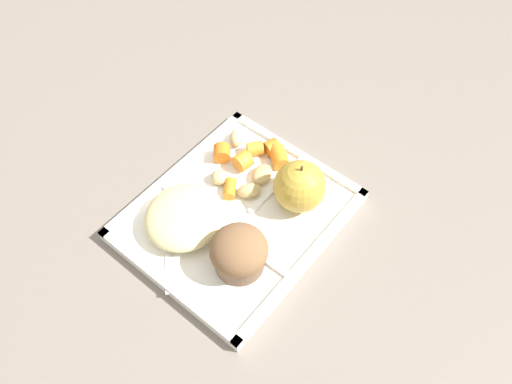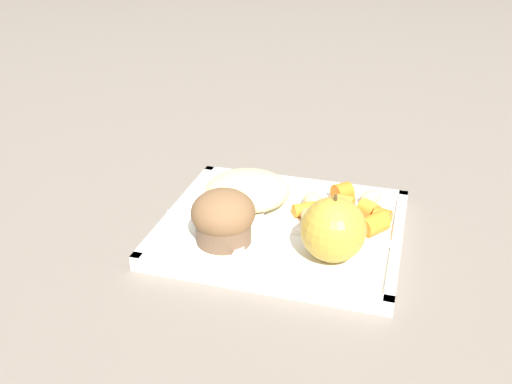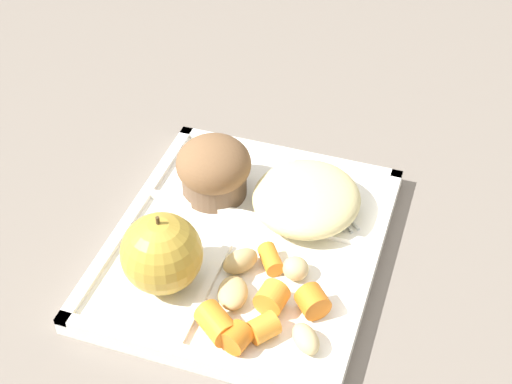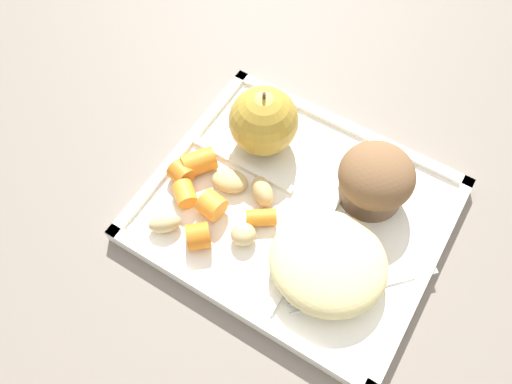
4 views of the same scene
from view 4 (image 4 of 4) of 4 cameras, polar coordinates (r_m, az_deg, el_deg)
ground at (r=0.56m, az=4.30°, el=-2.44°), size 6.00×6.00×0.00m
lunch_tray at (r=0.56m, az=4.35°, el=-2.06°), size 0.31×0.26×0.02m
green_apple at (r=0.57m, az=0.85°, el=7.94°), size 0.08×0.08×0.08m
bran_muffin at (r=0.54m, az=13.18°, el=1.42°), size 0.08×0.08×0.07m
carrot_slice_edge at (r=0.55m, az=-7.95°, el=-0.23°), size 0.03×0.03×0.02m
carrot_slice_near_corner at (r=0.52m, az=-6.46°, el=-4.94°), size 0.04×0.04×0.03m
carrot_slice_small at (r=0.54m, az=-4.95°, el=-1.50°), size 0.03×0.03×0.03m
carrot_slice_center at (r=0.54m, az=0.59°, el=-2.88°), size 0.04×0.03×0.02m
carrot_slice_diagonal at (r=0.57m, az=-6.39°, el=3.34°), size 0.04×0.04×0.03m
carrot_slice_large at (r=0.56m, az=-8.36°, el=2.09°), size 0.03×0.03×0.02m
potato_chunk_large at (r=0.53m, az=-1.42°, el=-4.76°), size 0.04×0.04×0.02m
potato_chunk_wedge at (r=0.55m, az=0.73°, el=0.05°), size 0.04×0.04×0.02m
potato_chunk_browned at (r=0.56m, az=-2.92°, el=1.22°), size 0.05×0.04×0.02m
potato_chunk_corner at (r=0.54m, az=-10.17°, el=-3.43°), size 0.04×0.04×0.02m
egg_noodle_pile at (r=0.51m, az=8.08°, el=-7.77°), size 0.12×0.11×0.04m
meatball_front at (r=0.51m, az=8.58°, el=-8.50°), size 0.03×0.03×0.03m
meatball_back at (r=0.52m, az=6.86°, el=-4.78°), size 0.03×0.03×0.03m
plastic_fork at (r=0.52m, az=10.83°, el=-10.63°), size 0.12×0.12×0.00m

